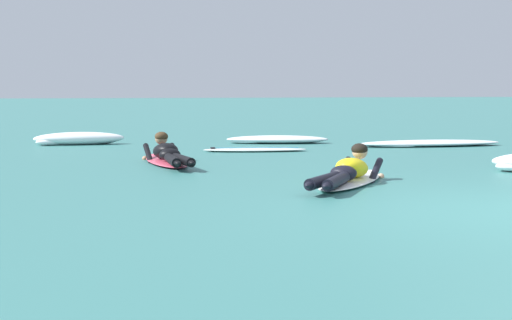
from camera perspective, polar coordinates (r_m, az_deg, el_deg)
The scene contains 7 objects.
ground_plane at distance 18.21m, azimuth 3.30°, elevation 1.12°, with size 120.00×120.00×0.00m, color #387A75.
surfer_near at distance 10.80m, azimuth 6.27°, elevation -0.94°, with size 1.78×2.51×0.54m.
surfer_far at distance 13.53m, azimuth -6.00°, elevation 0.29°, with size 0.77×2.70×0.54m.
drifting_surfboard at distance 16.02m, azimuth -0.13°, elevation 0.70°, with size 2.01×0.72×0.16m.
whitewater_front at distance 17.75m, azimuth 11.67°, elevation 1.11°, with size 3.06×0.87×0.13m.
whitewater_mid_left at distance 18.18m, azimuth -11.84°, elevation 1.41°, with size 1.93×0.70×0.27m.
whitewater_back at distance 18.24m, azimuth 1.47°, elevation 1.39°, with size 2.29×1.09×0.17m.
Camera 1 is at (-4.39, -7.63, 1.28)m, focal length 59.24 mm.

